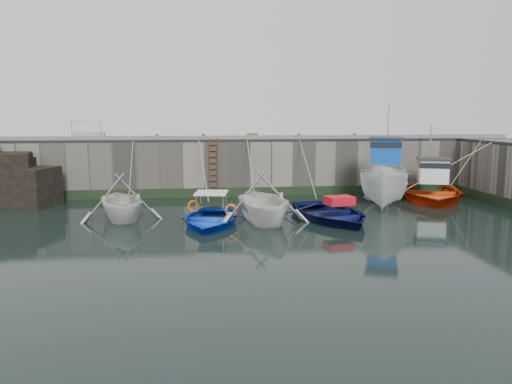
{
  "coord_description": "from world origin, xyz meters",
  "views": [
    {
      "loc": [
        -2.86,
        -17.23,
        4.41
      ],
      "look_at": [
        -0.39,
        3.68,
        1.2
      ],
      "focal_mm": 35.0,
      "sensor_mm": 36.0,
      "label": 1
    }
  ],
  "objects": [
    {
      "name": "boat_far_white",
      "position": [
        6.54,
        6.75,
        1.04
      ],
      "size": [
        4.7,
        6.82,
        5.47
      ],
      "rotation": [
        0.0,
        0.0,
        -0.4
      ],
      "color": "silver",
      "rests_on": "ground"
    },
    {
      "name": "boat_near_blue_rope",
      "position": [
        -2.37,
        7.77,
        0.0
      ],
      "size": [
        0.04,
        5.17,
        3.1
      ],
      "primitive_type": null,
      "color": "tan",
      "rests_on": "ground"
    },
    {
      "name": "quay_back",
      "position": [
        0.0,
        12.5,
        1.5
      ],
      "size": [
        30.0,
        5.0,
        3.0
      ],
      "primitive_type": "cube",
      "color": "slate",
      "rests_on": "ground"
    },
    {
      "name": "bollard_b",
      "position": [
        -2.5,
        10.25,
        3.3
      ],
      "size": [
        0.18,
        0.18,
        0.28
      ],
      "primitive_type": "cylinder",
      "color": "#3F1E0F",
      "rests_on": "road_back"
    },
    {
      "name": "bollard_c",
      "position": [
        0.2,
        10.25,
        3.3
      ],
      "size": [
        0.18,
        0.18,
        0.28
      ],
      "primitive_type": "cylinder",
      "color": "#3F1E0F",
      "rests_on": "road_back"
    },
    {
      "name": "railing",
      "position": [
        -8.75,
        11.25,
        3.36
      ],
      "size": [
        1.6,
        1.05,
        1.0
      ],
      "color": "#A5A8AD",
      "rests_on": "road_back"
    },
    {
      "name": "boat_near_blue",
      "position": [
        -2.37,
        3.03,
        0.0
      ],
      "size": [
        3.94,
        5.02,
        0.95
      ],
      "primitive_type": "imported",
      "rotation": [
        0.0,
        0.0,
        -0.16
      ],
      "color": "#0D39C7",
      "rests_on": "ground"
    },
    {
      "name": "algae_back",
      "position": [
        0.0,
        9.96,
        0.25
      ],
      "size": [
        30.0,
        0.08,
        0.5
      ],
      "primitive_type": "cube",
      "color": "black",
      "rests_on": "ground"
    },
    {
      "name": "boat_far_orange",
      "position": [
        9.48,
        7.78,
        0.43
      ],
      "size": [
        6.5,
        7.62,
        4.34
      ],
      "rotation": [
        0.0,
        0.0,
        -0.34
      ],
      "color": "red",
      "rests_on": "ground"
    },
    {
      "name": "bollard_e",
      "position": [
        6.0,
        10.25,
        3.3
      ],
      "size": [
        0.18,
        0.18,
        0.28
      ],
      "primitive_type": "cylinder",
      "color": "#3F1E0F",
      "rests_on": "road_back"
    },
    {
      "name": "boat_near_navy_rope",
      "position": [
        2.77,
        7.88,
        0.0
      ],
      "size": [
        0.04,
        4.97,
        3.1
      ],
      "primitive_type": null,
      "color": "tan",
      "rests_on": "ground"
    },
    {
      "name": "road_back",
      "position": [
        0.0,
        12.5,
        3.08
      ],
      "size": [
        30.0,
        5.0,
        0.16
      ],
      "primitive_type": "cube",
      "color": "black",
      "rests_on": "quay_back"
    },
    {
      "name": "boat_near_white",
      "position": [
        -6.17,
        4.47,
        0.0
      ],
      "size": [
        4.72,
        5.15,
        2.29
      ],
      "primitive_type": "imported",
      "rotation": [
        0.0,
        0.0,
        0.26
      ],
      "color": "silver",
      "rests_on": "ground"
    },
    {
      "name": "ground",
      "position": [
        0.0,
        0.0,
        0.0
      ],
      "size": [
        120.0,
        120.0,
        0.0
      ],
      "primitive_type": "plane",
      "color": "black",
      "rests_on": "ground"
    },
    {
      "name": "boat_near_navy",
      "position": [
        2.77,
        3.26,
        0.0
      ],
      "size": [
        4.76,
        5.92,
        1.09
      ],
      "primitive_type": "imported",
      "rotation": [
        0.0,
        0.0,
        0.21
      ],
      "color": "#0A0F44",
      "rests_on": "ground"
    },
    {
      "name": "bollard_d",
      "position": [
        2.8,
        10.25,
        3.3
      ],
      "size": [
        0.18,
        0.18,
        0.28
      ],
      "primitive_type": "cylinder",
      "color": "#3F1E0F",
      "rests_on": "road_back"
    },
    {
      "name": "bollard_a",
      "position": [
        -5.0,
        10.25,
        3.3
      ],
      "size": [
        0.18,
        0.18,
        0.28
      ],
      "primitive_type": "cylinder",
      "color": "#3F1E0F",
      "rests_on": "road_back"
    },
    {
      "name": "boat_near_blacktrim_rope",
      "position": [
        -0.17,
        7.85,
        0.0
      ],
      "size": [
        0.04,
        5.02,
        3.1
      ],
      "primitive_type": null,
      "color": "tan",
      "rests_on": "ground"
    },
    {
      "name": "kerb_back",
      "position": [
        0.0,
        10.15,
        3.26
      ],
      "size": [
        30.0,
        0.3,
        0.2
      ],
      "primitive_type": "cube",
      "color": "slate",
      "rests_on": "road_back"
    },
    {
      "name": "fish_crate",
      "position": [
        0.2,
        10.34,
        3.32
      ],
      "size": [
        0.58,
        0.46,
        0.32
      ],
      "primitive_type": "cube",
      "rotation": [
        0.0,
        0.0,
        0.12
      ],
      "color": "#17801F",
      "rests_on": "road_back"
    },
    {
      "name": "boat_near_white_rope",
      "position": [
        -6.17,
        8.48,
        0.0
      ],
      "size": [
        0.04,
        4.0,
        3.1
      ],
      "primitive_type": null,
      "color": "tan",
      "rests_on": "ground"
    },
    {
      "name": "ladder",
      "position": [
        -2.0,
        9.91,
        1.59
      ],
      "size": [
        0.51,
        0.08,
        3.2
      ],
      "color": "#3F1E0F",
      "rests_on": "ground"
    },
    {
      "name": "boat_near_blacktrim",
      "position": [
        -0.17,
        3.21,
        0.0
      ],
      "size": [
        4.81,
        5.36,
        2.52
      ],
      "primitive_type": "imported",
      "rotation": [
        0.0,
        0.0,
        0.15
      ],
      "color": "silver",
      "rests_on": "ground"
    }
  ]
}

